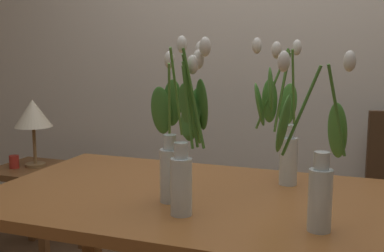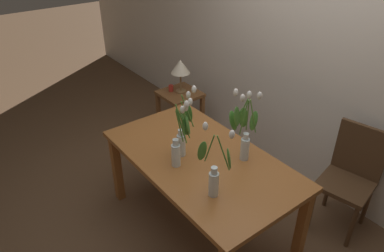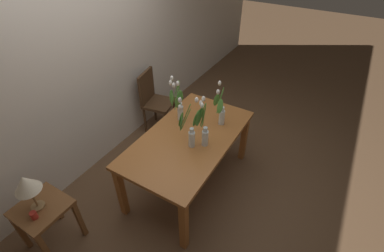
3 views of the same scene
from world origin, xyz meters
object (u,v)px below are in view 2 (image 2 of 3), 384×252
object	(u,v)px
tulip_vase_0	(244,131)
tulip_vase_2	(214,173)
side_table	(180,101)
pillar_candle	(171,88)
tulip_vase_1	(181,138)
tulip_vase_3	(183,133)
table_lamp	(180,67)
dining_chair	(351,173)
dining_table	(201,166)

from	to	relation	value
tulip_vase_0	tulip_vase_2	bearing A→B (deg)	-67.10
side_table	pillar_candle	bearing A→B (deg)	-147.34
tulip_vase_0	tulip_vase_1	xyz separation A→B (m)	(-0.21, -0.43, -0.00)
tulip_vase_3	table_lamp	xyz separation A→B (m)	(-1.23, 0.85, -0.06)
tulip_vase_2	table_lamp	bearing A→B (deg)	150.76
tulip_vase_2	pillar_candle	distance (m)	2.06
side_table	table_lamp	distance (m)	0.42
tulip_vase_1	table_lamp	distance (m)	1.65
tulip_vase_1	side_table	size ratio (longest dim) A/B	1.00
dining_chair	pillar_candle	size ratio (longest dim) A/B	12.40
dining_table	dining_chair	xyz separation A→B (m)	(0.70, 1.03, -0.12)
tulip_vase_3	side_table	bearing A→B (deg)	145.74
tulip_vase_2	dining_chair	bearing A→B (deg)	75.11
tulip_vase_1	dining_chair	bearing A→B (deg)	58.91
table_lamp	dining_chair	bearing A→B (deg)	6.83
dining_table	table_lamp	distance (m)	1.58
tulip_vase_2	table_lamp	world-z (taller)	tulip_vase_2
side_table	table_lamp	size ratio (longest dim) A/B	1.38
tulip_vase_3	pillar_candle	size ratio (longest dim) A/B	7.41
dining_chair	table_lamp	size ratio (longest dim) A/B	2.34
tulip_vase_1	pillar_candle	distance (m)	1.71
tulip_vase_0	pillar_candle	bearing A→B (deg)	164.79
table_lamp	pillar_candle	size ratio (longest dim) A/B	5.31
tulip_vase_0	table_lamp	size ratio (longest dim) A/B	1.38
dining_table	table_lamp	size ratio (longest dim) A/B	4.02
tulip_vase_0	tulip_vase_3	size ratio (longest dim) A/B	0.99
tulip_vase_0	tulip_vase_2	world-z (taller)	tulip_vase_0
tulip_vase_1	tulip_vase_3	xyz separation A→B (m)	(-0.11, 0.10, -0.05)
tulip_vase_3	pillar_candle	distance (m)	1.57
tulip_vase_0	side_table	distance (m)	1.71
dining_chair	table_lamp	world-z (taller)	table_lamp
tulip_vase_3	side_table	xyz separation A→B (m)	(-1.23, 0.83, -0.49)
tulip_vase_2	side_table	size ratio (longest dim) A/B	0.93
table_lamp	pillar_candle	distance (m)	0.29
dining_chair	side_table	distance (m)	2.07
tulip_vase_2	side_table	bearing A→B (deg)	151.18
tulip_vase_3	dining_chair	bearing A→B (deg)	53.02
tulip_vase_1	tulip_vase_2	size ratio (longest dim) A/B	1.08
tulip_vase_2	side_table	world-z (taller)	tulip_vase_2
dining_chair	table_lamp	bearing A→B (deg)	-173.17
dining_chair	tulip_vase_0	bearing A→B (deg)	-123.64
table_lamp	pillar_candle	world-z (taller)	table_lamp
tulip_vase_2	tulip_vase_3	world-z (taller)	tulip_vase_3
tulip_vase_1	side_table	distance (m)	1.71
dining_chair	side_table	xyz separation A→B (m)	(-2.06, -0.27, -0.09)
tulip_vase_3	table_lamp	size ratio (longest dim) A/B	1.40
dining_table	tulip_vase_3	xyz separation A→B (m)	(-0.13, -0.07, 0.27)
dining_chair	table_lamp	distance (m)	2.10
side_table	tulip_vase_2	bearing A→B (deg)	-28.82
side_table	pillar_candle	world-z (taller)	pillar_candle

